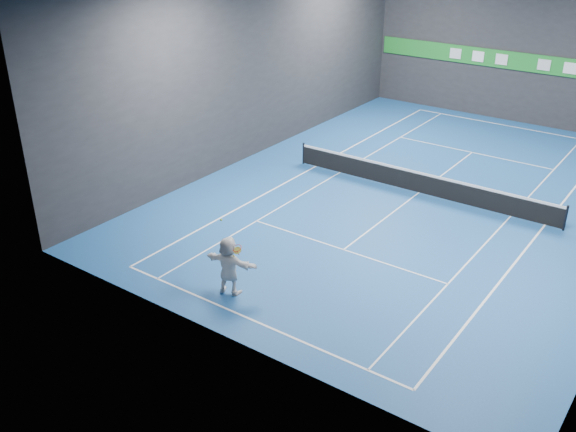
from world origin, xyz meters
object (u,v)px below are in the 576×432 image
Objects in this scene: tennis_ball at (221,220)px; tennis_net at (419,182)px; player at (229,265)px; tennis_racket at (237,250)px.

tennis_net is at bearing 79.83° from tennis_ball.
player is 0.16× the size of tennis_net.
tennis_racket reaches higher than tennis_net.
tennis_racket is (0.74, -0.14, -0.79)m from tennis_ball.
tennis_ball is 0.12× the size of tennis_racket.
tennis_racket is at bearing -10.48° from tennis_ball.
tennis_racket is (-1.22, -11.02, 1.14)m from tennis_net.
player is 0.74m from tennis_racket.
tennis_racket is (0.33, 0.05, 0.66)m from player.
tennis_ball is 0.01× the size of tennis_net.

